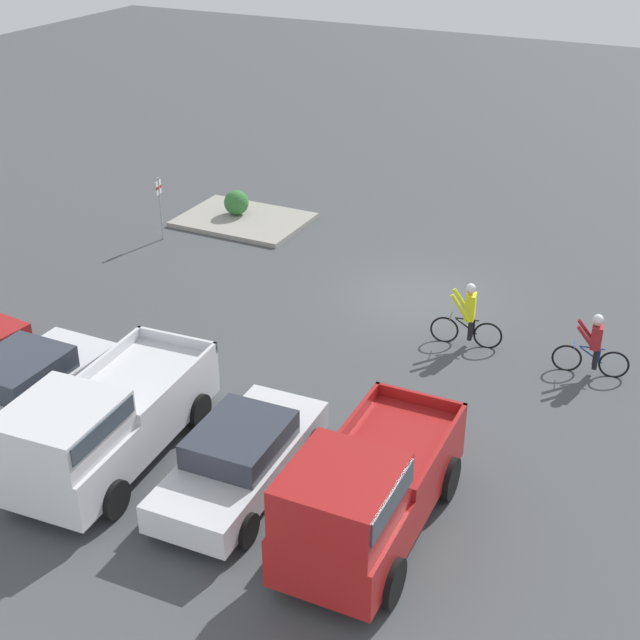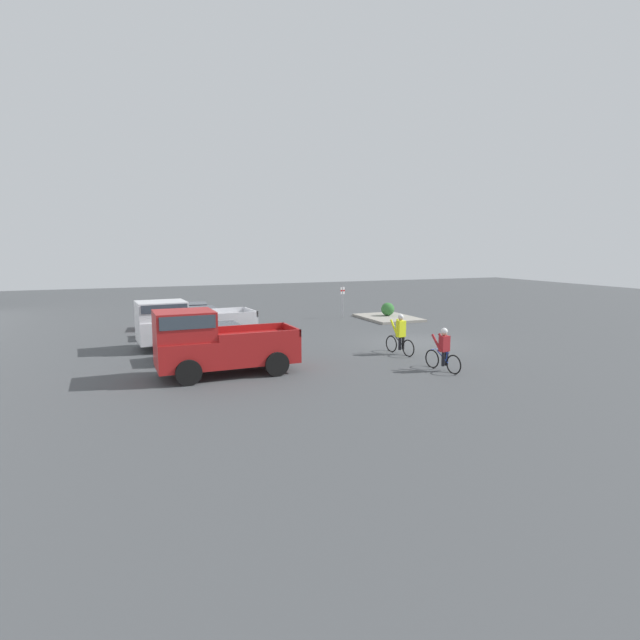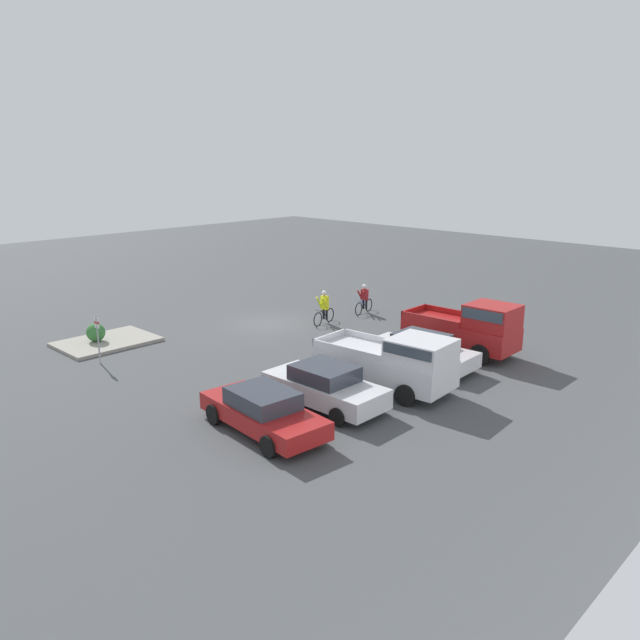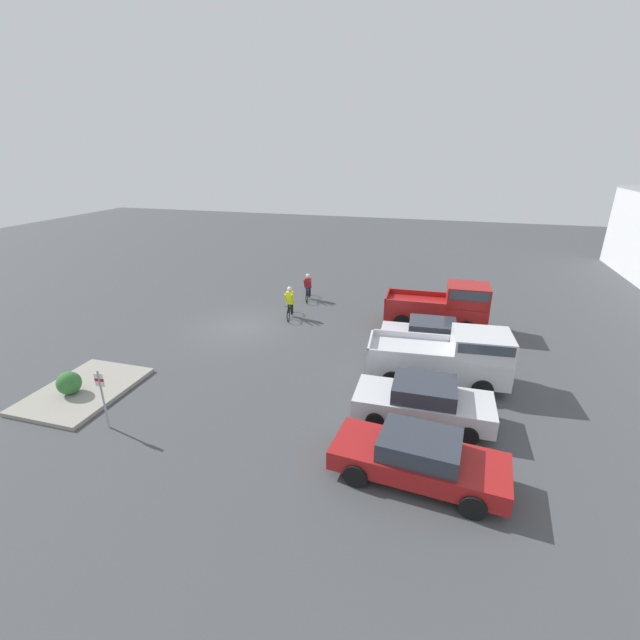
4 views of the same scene
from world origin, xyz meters
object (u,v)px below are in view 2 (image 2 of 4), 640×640
Objects in this scene: sedan_1 at (196,322)px; pickup_truck_0 at (214,342)px; cyclist_1 at (443,349)px; shrub at (388,309)px; fire_lane_sign at (343,298)px; cyclist_0 at (400,334)px; sedan_0 at (215,341)px; pickup_truck_1 at (187,323)px; sedan_2 at (188,315)px.

pickup_truck_0 is at bearing 176.24° from sedan_1.
shrub is at bearing -21.21° from cyclist_1.
cyclist_0 is at bearing 168.06° from fire_lane_sign.
sedan_0 reaches higher than shrub.
pickup_truck_0 is at bearing 72.94° from cyclist_1.
pickup_truck_1 reaches higher than cyclist_0.
pickup_truck_0 is 11.23m from sedan_2.
shrub is at bearing -58.41° from sedan_0.
sedan_0 is 0.95× the size of sedan_2.
pickup_truck_1 is 5.69m from sedan_2.
sedan_1 is at bearing -14.87° from pickup_truck_1.
pickup_truck_0 reaches higher than pickup_truck_1.
sedan_0 is 2.55× the size of cyclist_1.
sedan_2 is (8.40, -0.00, -0.01)m from sedan_0.
cyclist_1 is 14.22m from fire_lane_sign.
cyclist_0 is at bearing -121.13° from pickup_truck_1.
sedan_2 is at bearing -2.60° from pickup_truck_0.
sedan_1 is 10.69m from cyclist_0.
pickup_truck_0 is at bearing 177.40° from sedan_2.
pickup_truck_0 is at bearing 138.56° from fire_lane_sign.
pickup_truck_1 reaches higher than sedan_1.
cyclist_0 reaches higher than sedan_1.
pickup_truck_1 is at bearing 58.87° from cyclist_0.
fire_lane_sign is (0.39, -9.73, 0.57)m from sedan_2.
pickup_truck_0 is 2.38× the size of fire_lane_sign.
sedan_2 is 2.64× the size of cyclist_0.
cyclist_0 reaches higher than sedan_2.
sedan_0 is 5.60m from sedan_1.
sedan_1 is at bearing 99.23° from shrub.
pickup_truck_1 reaches higher than cyclist_1.
cyclist_1 is at bearing 179.30° from cyclist_0.
sedan_2 is at bearing 0.88° from sedan_1.
fire_lane_sign is at bearing 65.78° from shrub.
pickup_truck_1 is 12.05m from fire_lane_sign.
fire_lane_sign reaches higher than sedan_2.
cyclist_1 is (-10.83, -7.34, 0.08)m from sedan_1.
pickup_truck_1 is at bearing 110.29° from shrub.
cyclist_0 is 2.16× the size of shrub.
sedan_1 is (2.83, -0.75, -0.38)m from pickup_truck_1.
sedan_2 is at bearing 35.14° from cyclist_0.
fire_lane_sign is at bearing -11.94° from cyclist_0.
pickup_truck_1 is 1.19× the size of sedan_1.
pickup_truck_1 is (2.77, 0.71, 0.39)m from sedan_0.
sedan_1 is at bearing 108.21° from fire_lane_sign.
pickup_truck_1 is (5.58, 0.20, -0.10)m from pickup_truck_0.
pickup_truck_0 is at bearing 169.74° from sedan_0.
cyclist_0 is at bearing -0.70° from cyclist_1.
fire_lane_sign is (3.19, -9.69, 0.54)m from sedan_1.
sedan_2 is 15.50m from cyclist_1.
pickup_truck_1 is 11.38m from cyclist_1.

